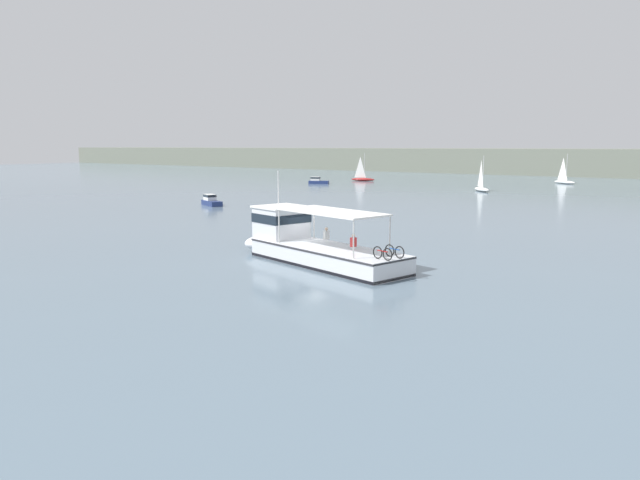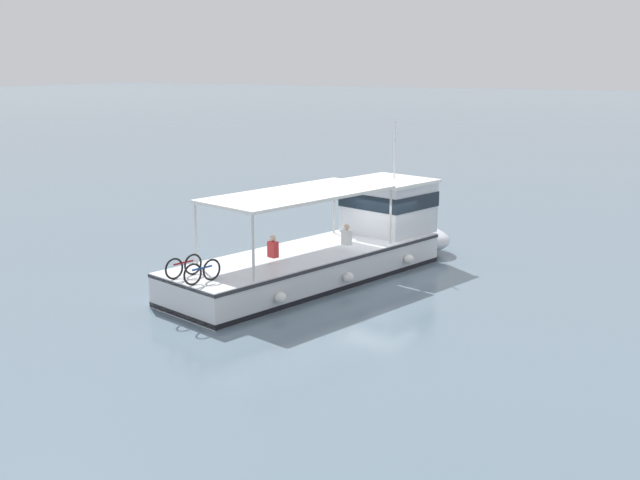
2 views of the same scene
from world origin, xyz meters
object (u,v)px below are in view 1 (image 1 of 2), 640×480
at_px(sailboat_far_right, 482,188).
at_px(sailboat_off_bow, 564,181).
at_px(motorboat_horizon_west, 318,181).
at_px(ferry_main, 309,244).
at_px(sailboat_near_starboard, 363,178).
at_px(motorboat_outer_anchorage, 211,201).

bearing_deg(sailboat_far_right, sailboat_off_bow, 77.89).
height_order(sailboat_far_right, motorboat_horizon_west, sailboat_far_right).
height_order(ferry_main, sailboat_near_starboard, sailboat_near_starboard).
xyz_separation_m(sailboat_off_bow, motorboat_horizon_west, (-36.36, -26.56, 0.00)).
relative_size(motorboat_outer_anchorage, sailboat_off_bow, 0.71).
relative_size(motorboat_outer_anchorage, motorboat_horizon_west, 1.00).
height_order(motorboat_outer_anchorage, sailboat_near_starboard, sailboat_near_starboard).
bearing_deg(sailboat_off_bow, sailboat_far_right, -102.11).
distance_m(ferry_main, sailboat_near_starboard, 81.63).
distance_m(motorboat_outer_anchorage, sailboat_far_right, 42.89).
height_order(ferry_main, motorboat_horizon_west, ferry_main).
relative_size(sailboat_near_starboard, motorboat_horizon_west, 1.41).
xyz_separation_m(motorboat_outer_anchorage, sailboat_far_right, (17.76, 39.04, -0.00)).
distance_m(motorboat_outer_anchorage, sailboat_near_starboard, 52.22).
height_order(motorboat_outer_anchorage, sailboat_far_right, sailboat_far_right).
bearing_deg(ferry_main, motorboat_outer_anchorage, 145.86).
height_order(ferry_main, sailboat_off_bow, sailboat_off_bow).
xyz_separation_m(motorboat_outer_anchorage, motorboat_horizon_west, (-12.97, 38.70, 0.00)).
bearing_deg(motorboat_outer_anchorage, sailboat_near_starboard, 102.16).
bearing_deg(sailboat_near_starboard, motorboat_horizon_west, -99.07).
xyz_separation_m(ferry_main, motorboat_horizon_west, (-42.33, 58.61, -0.47)).
bearing_deg(sailboat_near_starboard, motorboat_outer_anchorage, -77.84).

